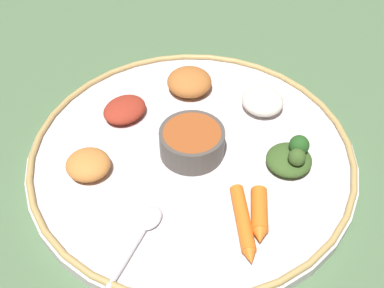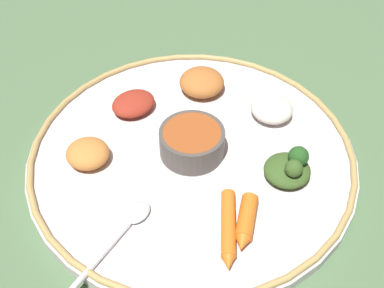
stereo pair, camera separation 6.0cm
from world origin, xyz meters
TOP-DOWN VIEW (x-y plane):
  - ground_plane at (0.00, 0.00)m, footprint 2.40×2.40m
  - platter at (0.00, 0.00)m, footprint 0.42×0.42m
  - platter_rim at (0.00, 0.00)m, footprint 0.41×0.41m
  - center_bowl at (0.00, 0.00)m, footprint 0.08×0.08m
  - spoon at (0.15, 0.02)m, footprint 0.15×0.03m
  - greens_pile at (-0.04, 0.12)m, footprint 0.08×0.08m
  - carrot_near_spoon at (0.07, 0.11)m, footprint 0.09×0.07m
  - carrot_outer at (0.05, 0.12)m, footprint 0.07×0.05m
  - mound_rice_white at (-0.12, 0.04)m, footprint 0.07×0.07m
  - mound_squash at (0.09, -0.09)m, footprint 0.07×0.07m
  - mound_beet at (-0.01, -0.11)m, footprint 0.07×0.06m
  - mound_chickpea at (-0.11, -0.07)m, footprint 0.08×0.08m

SIDE VIEW (x-z plane):
  - ground_plane at x=0.00m, z-range 0.00..0.00m
  - platter at x=0.00m, z-range 0.00..0.02m
  - platter_rim at x=0.00m, z-range 0.01..0.02m
  - spoon at x=0.15m, z-range 0.02..0.02m
  - carrot_near_spoon at x=0.07m, z-range 0.02..0.03m
  - carrot_outer at x=0.05m, z-range 0.02..0.04m
  - mound_beet at x=-0.01m, z-range 0.02..0.04m
  - mound_squash at x=0.09m, z-range 0.02..0.04m
  - mound_rice_white at x=-0.12m, z-range 0.02..0.04m
  - mound_chickpea at x=-0.11m, z-range 0.02..0.05m
  - greens_pile at x=-0.04m, z-range 0.01..0.05m
  - center_bowl at x=0.00m, z-range 0.02..0.05m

